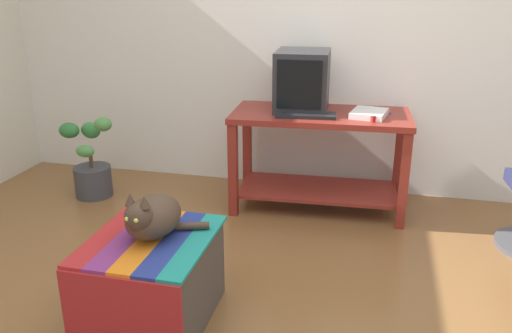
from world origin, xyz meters
TOP-DOWN VIEW (x-y plane):
  - back_wall at (0.00, 2.05)m, footprint 8.00×0.10m
  - desk at (0.24, 1.60)m, footprint 1.26×0.65m
  - tv_monitor at (0.09, 1.66)m, footprint 0.38×0.45m
  - keyboard at (0.15, 1.46)m, footprint 0.41×0.19m
  - book at (0.56, 1.57)m, footprint 0.26×0.30m
  - ottoman_with_blanket at (-0.37, 0.06)m, footprint 0.56×0.66m
  - cat at (-0.36, 0.09)m, footprint 0.37×0.36m
  - potted_plant at (-1.47, 1.40)m, footprint 0.42×0.28m
  - stapler at (0.57, 1.47)m, footprint 0.09×0.11m
  - pen at (0.64, 1.68)m, footprint 0.14×0.02m

SIDE VIEW (x-z plane):
  - ottoman_with_blanket at x=-0.37m, z-range 0.00..0.44m
  - potted_plant at x=-1.47m, z-range -0.09..0.54m
  - desk at x=0.24m, z-range 0.12..0.83m
  - cat at x=-0.36m, z-range 0.41..0.67m
  - pen at x=0.64m, z-range 0.71..0.72m
  - keyboard at x=0.15m, z-range 0.71..0.73m
  - stapler at x=0.57m, z-range 0.71..0.75m
  - book at x=0.56m, z-range 0.71..0.75m
  - tv_monitor at x=0.09m, z-range 0.70..1.12m
  - back_wall at x=0.00m, z-range 0.00..2.60m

